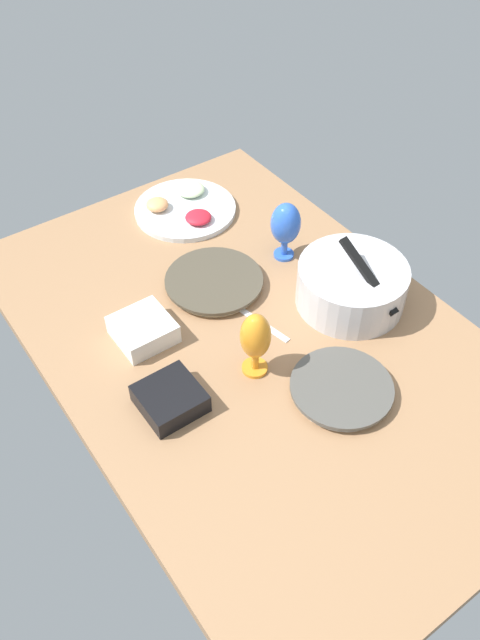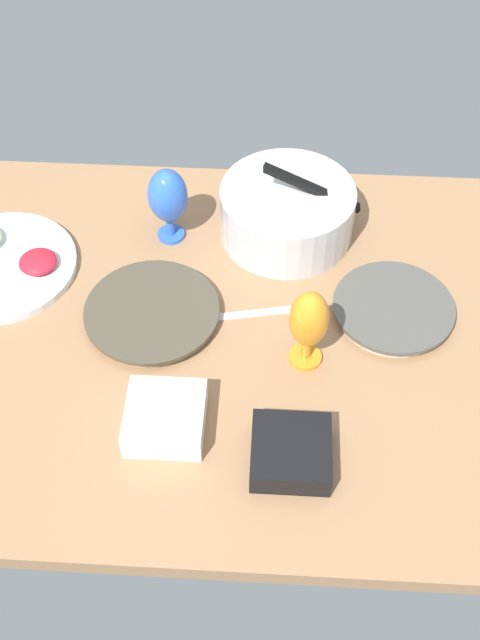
# 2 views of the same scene
# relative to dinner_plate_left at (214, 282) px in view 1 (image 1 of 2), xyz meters

# --- Properties ---
(ground_plane) EXTENTS (1.60, 1.04, 0.04)m
(ground_plane) POSITION_rel_dinner_plate_left_xyz_m (0.23, -0.02, -0.03)
(ground_plane) COLOR #99704C
(dinner_plate_left) EXTENTS (0.29, 0.29, 0.03)m
(dinner_plate_left) POSITION_rel_dinner_plate_left_xyz_m (0.00, 0.00, 0.00)
(dinner_plate_left) COLOR beige
(dinner_plate_left) RESTS_ON ground_plane
(dinner_plate_right) EXTENTS (0.26, 0.26, 0.03)m
(dinner_plate_right) POSITION_rel_dinner_plate_left_xyz_m (0.51, 0.04, 0.00)
(dinner_plate_right) COLOR silver
(dinner_plate_right) RESTS_ON ground_plane
(mixing_bowl) EXTENTS (0.32, 0.31, 0.20)m
(mixing_bowl) POSITION_rel_dinner_plate_left_xyz_m (0.28, 0.28, 0.05)
(mixing_bowl) COLOR silver
(mixing_bowl) RESTS_ON ground_plane
(fruit_platter) EXTENTS (0.33, 0.33, 0.05)m
(fruit_platter) POSITION_rel_dinner_plate_left_xyz_m (-0.36, 0.12, 0.00)
(fruit_platter) COLOR silver
(fruit_platter) RESTS_ON ground_plane
(hurricane_glass_blue) EXTENTS (0.09, 0.09, 0.19)m
(hurricane_glass_blue) POSITION_rel_dinner_plate_left_xyz_m (0.01, 0.25, 0.10)
(hurricane_glass_blue) COLOR blue
(hurricane_glass_blue) RESTS_ON ground_plane
(hurricane_glass_orange) EXTENTS (0.08, 0.08, 0.19)m
(hurricane_glass_orange) POSITION_rel_dinner_plate_left_xyz_m (0.32, -0.09, 0.10)
(hurricane_glass_orange) COLOR orange
(hurricane_glass_orange) RESTS_ON ground_plane
(square_bowl_white) EXTENTS (0.15, 0.15, 0.06)m
(square_bowl_white) POSITION_rel_dinner_plate_left_xyz_m (0.06, -0.27, 0.02)
(square_bowl_white) COLOR white
(square_bowl_white) RESTS_ON ground_plane
(square_bowl_black) EXTENTS (0.15, 0.15, 0.05)m
(square_bowl_black) POSITION_rel_dinner_plate_left_xyz_m (0.30, -0.33, 0.02)
(square_bowl_black) COLOR black
(square_bowl_black) RESTS_ON ground_plane
(fork_by_left_plate) EXTENTS (0.18, 0.05, 0.01)m
(fork_by_left_plate) POSITION_rel_dinner_plate_left_xyz_m (0.21, 0.02, -0.01)
(fork_by_left_plate) COLOR silver
(fork_by_left_plate) RESTS_ON ground_plane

